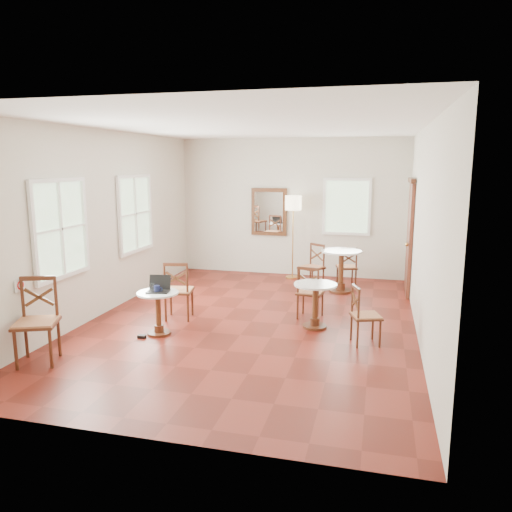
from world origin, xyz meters
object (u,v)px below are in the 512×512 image
Objects in this scene: chair_mid_b at (364,315)px; chair_back_a at (347,267)px; chair_near_b at (37,321)px; floor_lamp at (293,208)px; chair_back_b at (312,267)px; cafe_table_back at (341,266)px; cafe_table_mid at (315,300)px; water_glass at (152,287)px; chair_near_a at (178,290)px; laptop at (159,287)px; power_adapter at (142,337)px; cafe_table_near at (158,308)px; chair_mid_a at (310,292)px; mouse at (160,291)px; navy_mug at (157,289)px.

chair_back_a reaches higher than chair_mid_b.
floor_lamp reaches higher than chair_near_b.
floor_lamp is at bearing 155.49° from chair_back_b.
cafe_table_mid is at bearing -95.29° from cafe_table_back.
chair_back_b reaches higher than water_glass.
laptop is (0.00, -0.70, 0.22)m from chair_near_a.
chair_back_b is at bearing 59.01° from water_glass.
power_adapter is at bearing -127.55° from cafe_table_back.
laptop is (-1.81, -3.14, 0.24)m from chair_back_b.
chair_mid_a is at bearing 32.91° from cafe_table_near.
chair_near_a is 0.76m from mouse.
chair_near_a is 2.95m from chair_mid_b.
cafe_table_mid is 2.17m from chair_near_a.
chair_near_a reaches higher than laptop.
cafe_table_near is 1.80× the size of laptop.
cafe_table_mid reaches higher than mouse.
navy_mug is (1.02, 1.29, 0.15)m from chair_near_b.
chair_back_a is (3.47, 4.84, -0.12)m from chair_near_b.
chair_mid_b is (0.54, -2.76, -0.10)m from cafe_table_back.
cafe_table_back is 3.87m from mouse.
cafe_table_near is at bearing -99.50° from laptop.
navy_mug reaches higher than power_adapter.
chair_mid_a is at bearing 63.06° from chair_back_a.
floor_lamp is (-0.77, 2.73, 1.09)m from chair_mid_a.
laptop reaches higher than power_adapter.
floor_lamp is at bearing 105.91° from cafe_table_mid.
chair_mid_a is 1.89m from chair_back_b.
floor_lamp is (1.26, 4.04, 1.12)m from cafe_table_near.
chair_near_b reaches higher than power_adapter.
chair_back_b is at bearing -136.85° from chair_near_a.
navy_mug is (-1.25, -4.07, -0.83)m from floor_lamp.
chair_back_b reaches higher than power_adapter.
cafe_table_back is at bearing -94.01° from chair_mid_a.
chair_back_b reaches higher than cafe_table_mid.
cafe_table_near is 0.35× the size of floor_lamp.
chair_back_a is at bearing 44.88° from laptop.
chair_mid_b is at bearing -35.98° from chair_back_b.
chair_near_b is at bearing -89.21° from chair_back_b.
laptop is (-2.92, -0.28, 0.28)m from chair_mid_b.
chair_near_a is at bearing 90.14° from cafe_table_near.
chair_mid_b is 3.04m from water_glass.
water_glass is at bearing 72.36° from chair_near_a.
chair_mid_a is at bearing 22.89° from chair_mid_b.
power_adapter is (-0.21, -0.23, -0.63)m from mouse.
chair_mid_a is at bearing -101.10° from cafe_table_back.
cafe_table_mid is 2.30m from mouse.
mouse is 0.81× the size of navy_mug.
chair_mid_b reaches higher than water_glass.
chair_near_a is (-2.38, -2.34, -0.04)m from cafe_table_back.
cafe_table_near is 2.93m from chair_mid_b.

